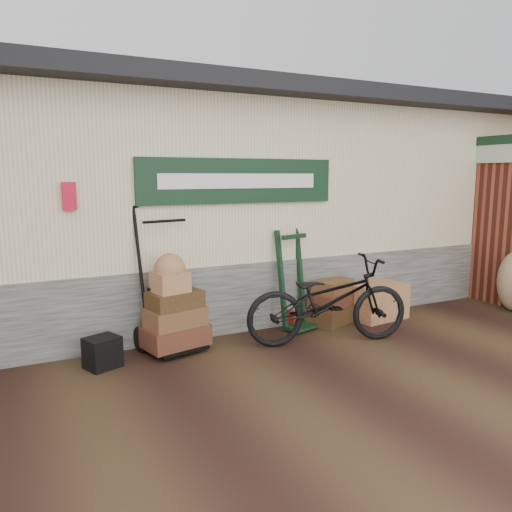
{
  "coord_description": "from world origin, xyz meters",
  "views": [
    {
      "loc": [
        -2.91,
        -4.69,
        2.02
      ],
      "look_at": [
        -0.11,
        0.9,
        1.01
      ],
      "focal_mm": 35.0,
      "sensor_mm": 36.0,
      "label": 1
    }
  ],
  "objects_px": {
    "green_barrow": "(293,280)",
    "wicker_hamper": "(378,301)",
    "black_trunk": "(102,352)",
    "porter_trolley": "(166,277)",
    "suitcase_stack": "(331,301)",
    "bicycle": "(328,296)"
  },
  "relations": [
    {
      "from": "green_barrow",
      "to": "wicker_hamper",
      "type": "bearing_deg",
      "value": -21.92
    },
    {
      "from": "black_trunk",
      "to": "green_barrow",
      "type": "bearing_deg",
      "value": 6.72
    },
    {
      "from": "porter_trolley",
      "to": "suitcase_stack",
      "type": "bearing_deg",
      "value": -13.18
    },
    {
      "from": "porter_trolley",
      "to": "bicycle",
      "type": "height_order",
      "value": "porter_trolley"
    },
    {
      "from": "green_barrow",
      "to": "suitcase_stack",
      "type": "xyz_separation_m",
      "value": [
        0.58,
        -0.04,
        -0.35
      ]
    },
    {
      "from": "porter_trolley",
      "to": "green_barrow",
      "type": "relative_size",
      "value": 1.31
    },
    {
      "from": "porter_trolley",
      "to": "black_trunk",
      "type": "height_order",
      "value": "porter_trolley"
    },
    {
      "from": "wicker_hamper",
      "to": "bicycle",
      "type": "xyz_separation_m",
      "value": [
        -1.25,
        -0.55,
        0.33
      ]
    },
    {
      "from": "wicker_hamper",
      "to": "black_trunk",
      "type": "relative_size",
      "value": 2.31
    },
    {
      "from": "wicker_hamper",
      "to": "black_trunk",
      "type": "bearing_deg",
      "value": -177.7
    },
    {
      "from": "black_trunk",
      "to": "bicycle",
      "type": "relative_size",
      "value": 0.17
    },
    {
      "from": "porter_trolley",
      "to": "green_barrow",
      "type": "bearing_deg",
      "value": -12.17
    },
    {
      "from": "black_trunk",
      "to": "wicker_hamper",
      "type": "bearing_deg",
      "value": 2.3
    },
    {
      "from": "wicker_hamper",
      "to": "bicycle",
      "type": "distance_m",
      "value": 1.4
    },
    {
      "from": "bicycle",
      "to": "porter_trolley",
      "type": "bearing_deg",
      "value": 83.03
    },
    {
      "from": "porter_trolley",
      "to": "wicker_hamper",
      "type": "relative_size",
      "value": 2.23
    },
    {
      "from": "porter_trolley",
      "to": "bicycle",
      "type": "bearing_deg",
      "value": -33.46
    },
    {
      "from": "suitcase_stack",
      "to": "bicycle",
      "type": "bearing_deg",
      "value": -128.11
    },
    {
      "from": "black_trunk",
      "to": "bicycle",
      "type": "bearing_deg",
      "value": -8.77
    },
    {
      "from": "suitcase_stack",
      "to": "bicycle",
      "type": "distance_m",
      "value": 0.88
    },
    {
      "from": "wicker_hamper",
      "to": "black_trunk",
      "type": "height_order",
      "value": "wicker_hamper"
    },
    {
      "from": "suitcase_stack",
      "to": "bicycle",
      "type": "height_order",
      "value": "bicycle"
    }
  ]
}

